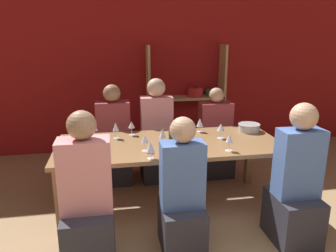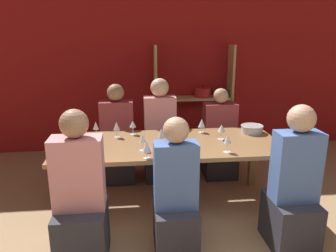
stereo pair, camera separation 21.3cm
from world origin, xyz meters
TOP-DOWN VIEW (x-y plane):
  - wall_back_red at (0.00, 3.83)m, footprint 8.80×0.06m
  - shelf_unit at (0.43, 3.63)m, footprint 1.20×0.30m
  - dining_table at (-0.18, 1.88)m, footprint 2.29×0.96m
  - mixing_bowl at (0.79, 2.13)m, footprint 0.25×0.25m
  - wine_bottle_green at (-0.19, 1.67)m, footprint 0.07×0.07m
  - wine_glass_white_a at (-0.55, 2.21)m, footprint 0.07×0.07m
  - wine_glass_white_b at (-0.43, 1.46)m, footprint 0.08×0.08m
  - wine_glass_white_c at (-0.05, 1.78)m, footprint 0.07×0.07m
  - wine_glass_empty_a at (0.33, 1.54)m, footprint 0.07×0.07m
  - wine_glass_white_d at (-0.94, 2.14)m, footprint 0.07×0.07m
  - wine_glass_red_a at (-0.46, 1.67)m, footprint 0.07×0.07m
  - wine_glass_white_e at (0.38, 1.93)m, footprint 0.08×0.08m
  - wine_glass_white_f at (-0.27, 1.79)m, footprint 0.07×0.07m
  - wine_glass_red_b at (-0.72, 2.12)m, footprint 0.07×0.07m
  - wine_glass_white_g at (0.22, 2.20)m, footprint 0.08×0.08m
  - person_near_a at (-0.21, 1.15)m, footprint 0.35×0.44m
  - person_far_a at (-0.21, 2.64)m, footprint 0.39×0.49m
  - person_near_b at (-0.97, 1.07)m, footprint 0.39×0.48m
  - person_far_b at (0.56, 2.66)m, footprint 0.41×0.52m
  - person_near_c at (0.79, 1.10)m, footprint 0.37×0.47m
  - person_far_c at (-0.75, 2.66)m, footprint 0.41×0.51m

SIDE VIEW (x-z plane):
  - person_far_b at x=0.56m, z-range -0.16..0.99m
  - person_near_a at x=-0.21m, z-range -0.15..1.03m
  - person_far_c at x=-0.75m, z-range -0.16..1.06m
  - person_near_b at x=-0.97m, z-range -0.16..1.11m
  - person_near_c at x=0.79m, z-range -0.15..1.11m
  - person_far_a at x=-0.21m, z-range -0.16..1.12m
  - shelf_unit at x=0.43m, z-range -0.26..1.39m
  - dining_table at x=-0.18m, z-range 0.28..1.00m
  - mixing_bowl at x=0.79m, z-range 0.72..0.81m
  - wine_glass_white_g at x=0.22m, z-range 0.75..0.91m
  - wine_glass_white_b at x=-0.43m, z-range 0.75..0.91m
  - wine_glass_white_a at x=-0.55m, z-range 0.76..0.91m
  - wine_bottle_green at x=-0.19m, z-range 0.69..0.98m
  - wine_glass_red_a at x=-0.46m, z-range 0.75..0.92m
  - wine_glass_white_e at x=0.38m, z-range 0.76..0.92m
  - wine_glass_empty_a at x=0.33m, z-range 0.76..0.93m
  - wine_glass_red_b at x=-0.72m, z-range 0.76..0.93m
  - wine_glass_white_c at x=-0.05m, z-range 0.75..0.94m
  - wine_glass_white_f at x=-0.27m, z-range 0.75..0.94m
  - wine_glass_white_d at x=-0.94m, z-range 0.76..0.93m
  - wall_back_red at x=0.00m, z-range 0.00..2.70m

